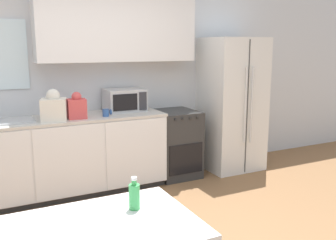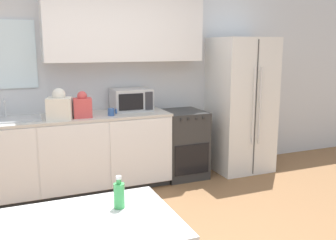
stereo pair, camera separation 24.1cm
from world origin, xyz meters
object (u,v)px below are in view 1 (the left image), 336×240
(oven_range, at_px, (175,144))
(coffee_mug, at_px, (106,113))
(microwave, at_px, (125,100))
(refrigerator, at_px, (232,104))
(drink_bottle, at_px, (134,196))

(oven_range, relative_size, coffee_mug, 8.32)
(coffee_mug, bearing_deg, microwave, 38.43)
(oven_range, bearing_deg, refrigerator, -2.75)
(refrigerator, xyz_separation_m, drink_bottle, (-2.41, -2.32, -0.08))
(coffee_mug, height_order, drink_bottle, coffee_mug)
(microwave, relative_size, drink_bottle, 2.38)
(refrigerator, distance_m, microwave, 1.58)
(oven_range, bearing_deg, microwave, 172.37)
(coffee_mug, bearing_deg, drink_bottle, -103.25)
(refrigerator, relative_size, coffee_mug, 17.29)
(refrigerator, xyz_separation_m, coffee_mug, (-1.89, -0.12, 0.05))
(refrigerator, distance_m, coffee_mug, 1.90)
(drink_bottle, bearing_deg, oven_range, 57.25)
(microwave, bearing_deg, refrigerator, -4.87)
(refrigerator, bearing_deg, drink_bottle, -136.09)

